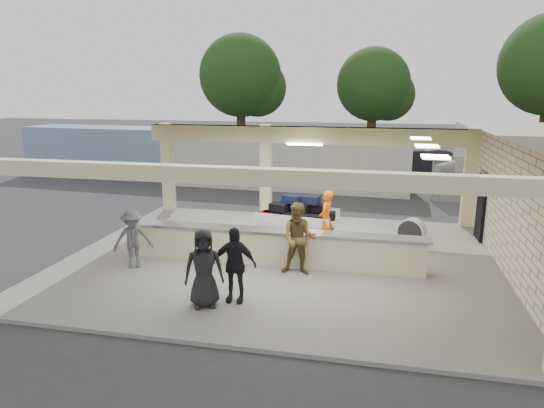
% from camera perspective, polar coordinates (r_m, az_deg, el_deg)
% --- Properties ---
extents(ground, '(120.00, 120.00, 0.00)m').
position_cam_1_polar(ground, '(14.08, 0.85, -6.73)').
color(ground, '#2B2B2E').
rests_on(ground, ground).
extents(pavilion, '(12.01, 10.00, 3.55)m').
position_cam_1_polar(pavilion, '(14.26, 2.24, -0.80)').
color(pavilion, slate).
rests_on(pavilion, ground).
extents(baggage_counter, '(8.20, 0.58, 0.98)m').
position_cam_1_polar(baggage_counter, '(13.42, 0.43, -5.10)').
color(baggage_counter, beige).
rests_on(baggage_counter, pavilion).
extents(luggage_cart, '(2.62, 1.84, 1.42)m').
position_cam_1_polar(luggage_cart, '(15.68, 2.97, -1.33)').
color(luggage_cart, silver).
rests_on(luggage_cart, pavilion).
extents(drum_fan, '(0.90, 0.66, 0.96)m').
position_cam_1_polar(drum_fan, '(15.26, 16.11, -3.25)').
color(drum_fan, silver).
rests_on(drum_fan, pavilion).
extents(baggage_handler, '(0.45, 0.69, 1.78)m').
position_cam_1_polar(baggage_handler, '(14.79, 6.37, -1.79)').
color(baggage_handler, orange).
rests_on(baggage_handler, pavilion).
extents(passenger_a, '(0.95, 0.46, 1.91)m').
position_cam_1_polar(passenger_a, '(12.61, 3.19, -4.10)').
color(passenger_a, brown).
rests_on(passenger_a, pavilion).
extents(passenger_b, '(1.03, 0.40, 1.75)m').
position_cam_1_polar(passenger_b, '(11.06, -4.46, -7.12)').
color(passenger_b, black).
rests_on(passenger_b, pavilion).
extents(passenger_c, '(1.08, 0.85, 1.61)m').
position_cam_1_polar(passenger_c, '(13.60, -16.05, -3.97)').
color(passenger_c, '#49494E').
rests_on(passenger_c, pavilion).
extents(passenger_d, '(0.94, 0.65, 1.78)m').
position_cam_1_polar(passenger_d, '(10.88, -8.01, -7.48)').
color(passenger_d, black).
rests_on(passenger_d, pavilion).
extents(car_white_a, '(5.51, 3.95, 1.43)m').
position_cam_1_polar(car_white_a, '(27.35, 24.05, 3.53)').
color(car_white_a, silver).
rests_on(car_white_a, ground).
extents(car_dark, '(4.48, 4.29, 1.53)m').
position_cam_1_polar(car_dark, '(28.38, 18.85, 4.40)').
color(car_dark, black).
rests_on(car_dark, ground).
extents(container_white, '(11.75, 2.96, 2.52)m').
position_cam_1_polar(container_white, '(24.22, 2.18, 4.86)').
color(container_white, silver).
rests_on(container_white, ground).
extents(container_blue, '(10.71, 3.24, 2.75)m').
position_cam_1_polar(container_blue, '(29.15, -17.85, 5.90)').
color(container_blue, '#6B86AB').
rests_on(container_blue, ground).
extents(tree_left, '(6.60, 6.30, 9.00)m').
position_cam_1_polar(tree_left, '(38.53, -3.20, 14.46)').
color(tree_left, '#382619').
rests_on(tree_left, ground).
extents(tree_mid, '(6.00, 5.60, 8.00)m').
position_cam_1_polar(tree_mid, '(39.11, 12.31, 13.25)').
color(tree_mid, '#382619').
rests_on(tree_mid, ground).
extents(adjacent_building, '(6.00, 8.00, 3.20)m').
position_cam_1_polar(adjacent_building, '(24.17, 28.87, 4.01)').
color(adjacent_building, '#B1A78C').
rests_on(adjacent_building, ground).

